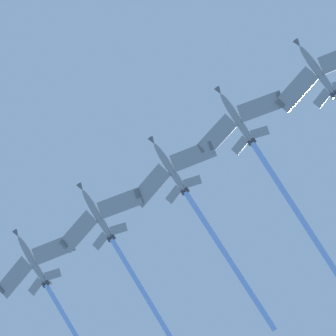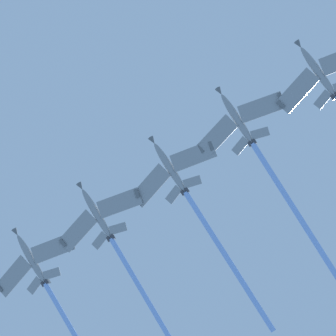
# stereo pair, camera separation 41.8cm
# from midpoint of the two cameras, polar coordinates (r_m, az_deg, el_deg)

# --- Properties ---
(jet_inner_left) EXTENTS (41.25, 20.04, 22.41)m
(jet_inner_left) POSITION_cam_midpoint_polar(r_m,az_deg,el_deg) (155.56, 6.96, 0.58)
(jet_inner_left) COLOR gray
(jet_centre) EXTENTS (40.91, 19.99, 21.41)m
(jet_centre) POSITION_cam_midpoint_polar(r_m,az_deg,el_deg) (157.46, 2.05, -2.82)
(jet_centre) COLOR gray
(jet_inner_right) EXTENTS (41.31, 20.02, 21.01)m
(jet_inner_right) POSITION_cam_midpoint_polar(r_m,az_deg,el_deg) (161.18, -3.43, -6.06)
(jet_inner_right) COLOR gray
(jet_far_right) EXTENTS (49.70, 19.97, 26.00)m
(jet_far_right) POSITION_cam_midpoint_polar(r_m,az_deg,el_deg) (166.19, -7.47, -10.33)
(jet_far_right) COLOR gray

